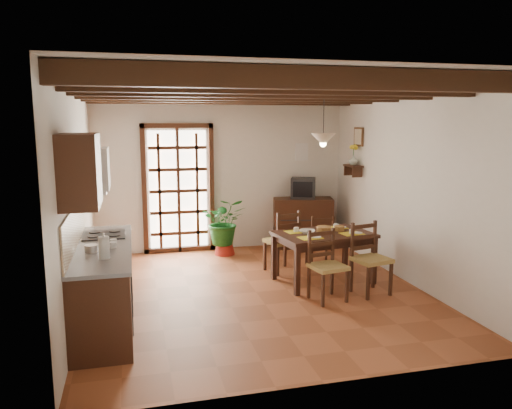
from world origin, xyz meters
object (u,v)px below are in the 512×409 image
object	(u,v)px
chair_far_left	(282,252)
chair_far_right	(320,250)
chair_near_right	(370,272)
chair_near_left	(327,279)
dining_table	(324,239)
potted_plant	(224,223)
pendant_lamp	(323,138)
kitchen_counter	(104,284)
crt_tv	(303,188)
sideboard	(303,223)

from	to	relation	value
chair_far_left	chair_far_right	distance (m)	0.67
chair_near_right	chair_far_right	world-z (taller)	chair_near_right
chair_near_left	chair_far_right	distance (m)	1.53
dining_table	potted_plant	xyz separation A→B (m)	(-1.11, 1.83, -0.07)
chair_far_right	pendant_lamp	bearing A→B (deg)	74.45
kitchen_counter	potted_plant	bearing A→B (deg)	54.28
chair_near_right	crt_tv	xyz separation A→B (m)	(-0.04, 2.64, 0.80)
chair_far_right	kitchen_counter	bearing A→B (deg)	29.83
chair_near_right	chair_far_left	bearing A→B (deg)	112.05
kitchen_counter	chair_far_right	bearing A→B (deg)	25.32
sideboard	crt_tv	xyz separation A→B (m)	(-0.00, -0.01, 0.65)
dining_table	potted_plant	bearing A→B (deg)	112.91
chair_far_right	crt_tv	xyz separation A→B (m)	(0.17, 1.29, 0.84)
chair_near_left	pendant_lamp	size ratio (longest dim) A/B	1.09
crt_tv	pendant_lamp	bearing A→B (deg)	-79.36
kitchen_counter	dining_table	xyz separation A→B (m)	(3.01, 0.81, 0.16)
chair_near_left	sideboard	xyz separation A→B (m)	(0.63, 2.75, 0.17)
chair_near_right	potted_plant	size ratio (longest dim) A/B	0.45
kitchen_counter	chair_far_left	bearing A→B (deg)	29.06
kitchen_counter	chair_near_right	bearing A→B (deg)	2.92
kitchen_counter	potted_plant	size ratio (longest dim) A/B	1.05
kitchen_counter	crt_tv	distance (m)	4.47
kitchen_counter	chair_near_left	distance (m)	2.79
crt_tv	potted_plant	world-z (taller)	potted_plant
kitchen_counter	chair_far_right	distance (m)	3.59
chair_near_right	crt_tv	bearing A→B (deg)	78.48
kitchen_counter	sideboard	bearing A→B (deg)	39.66
dining_table	chair_far_right	bearing A→B (deg)	64.16
kitchen_counter	chair_near_right	distance (m)	3.45
kitchen_counter	pendant_lamp	world-z (taller)	pendant_lamp
dining_table	potted_plant	world-z (taller)	potted_plant
chair_near_right	chair_far_left	distance (m)	1.53
sideboard	pendant_lamp	xyz separation A→B (m)	(-0.40, -1.92, 1.62)
chair_near_right	sideboard	size ratio (longest dim) A/B	0.90
dining_table	chair_near_left	world-z (taller)	chair_near_left
chair_far_right	crt_tv	bearing A→B (deg)	-92.85
chair_near_left	chair_far_right	xyz separation A→B (m)	(0.46, 1.46, -0.02)
chair_far_right	crt_tv	distance (m)	1.54
chair_far_left	potted_plant	xyz separation A→B (m)	(-0.68, 1.21, 0.27)
chair_near_left	crt_tv	bearing A→B (deg)	65.99
chair_far_left	crt_tv	size ratio (longest dim) A/B	1.77
chair_near_right	chair_far_right	size ratio (longest dim) A/B	1.13
dining_table	chair_far_left	bearing A→B (deg)	115.94
potted_plant	pendant_lamp	world-z (taller)	pendant_lamp
kitchen_counter	pendant_lamp	distance (m)	3.53
dining_table	sideboard	distance (m)	2.07
kitchen_counter	dining_table	bearing A→B (deg)	14.97
kitchen_counter	chair_near_right	world-z (taller)	kitchen_counter
chair_far_right	sideboard	distance (m)	1.32
chair_near_left	chair_far_left	bearing A→B (deg)	87.13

